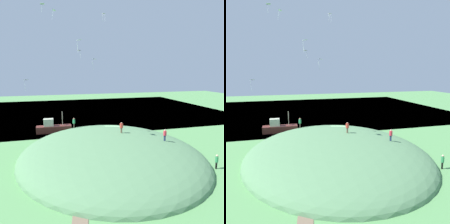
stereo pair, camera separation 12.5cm
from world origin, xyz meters
The scene contains 17 objects.
ground_plane centered at (0.00, 0.00, 0.00)m, with size 160.00×160.00×0.00m, color #528B4E.
lake_water centered at (-31.53, 0.00, -0.20)m, with size 54.60×80.00×0.40m, color #39547B.
grass_hill centered at (7.25, -2.38, 0.00)m, with size 29.51×25.19×5.88m, color #548055.
boat_on_lake centered at (-8.29, -9.61, 0.90)m, with size 2.12×6.64×4.06m.
person_walking_path centered at (5.85, -0.40, 3.88)m, with size 0.56×0.56×1.60m.
person_with_child centered at (9.76, 4.55, 3.41)m, with size 0.61×0.61×1.62m.
person_watching_kites centered at (14.94, 8.85, 1.16)m, with size 0.41×0.41×1.82m.
person_near_shore centered at (-2.45, -6.28, 3.15)m, with size 0.43×0.43×1.80m.
kite_0 centered at (2.91, -9.17, 19.84)m, with size 0.68×0.57×1.33m.
kite_1 centered at (-5.68, -0.02, 21.59)m, with size 0.73×0.78×1.35m.
kite_2 centered at (-10.15, 1.09, 22.83)m, with size 0.76×0.70×1.49m.
kite_3 centered at (-4.21, -2.15, 13.78)m, with size 1.12×0.86×1.95m.
kite_4 centered at (5.75, -6.28, 15.73)m, with size 0.91×0.67×1.74m.
kite_5 centered at (-12.94, -3.49, 15.93)m, with size 0.97×0.82×1.63m.
kite_6 centered at (-8.96, -14.08, 10.04)m, with size 0.96×1.04×2.15m.
kite_7 centered at (-4.82, -10.57, 22.49)m, with size 0.48×0.68×1.46m.
mooring_post centered at (-3.95, -1.71, 0.50)m, with size 0.14×0.14×0.99m, color brown.
Camera 1 is at (37.39, -11.02, 11.93)m, focal length 37.62 mm.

